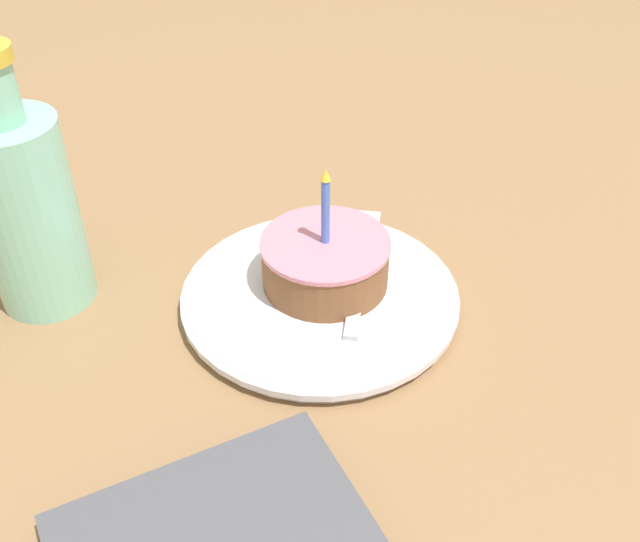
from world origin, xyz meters
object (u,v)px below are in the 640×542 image
at_px(fork, 362,260).
at_px(bottle, 26,207).
at_px(cake_slice, 325,262).
at_px(plate, 320,297).

distance_m(fork, bottle, 0.30).
distance_m(cake_slice, fork, 0.05).
relative_size(plate, bottle, 1.05).
distance_m(plate, bottle, 0.26).
bearing_deg(plate, cake_slice, -46.76).
bearing_deg(plate, bottle, 59.64).
bearing_deg(cake_slice, bottle, 62.61).
height_order(plate, bottle, bottle).
bearing_deg(bottle, fork, -111.50).
height_order(cake_slice, fork, cake_slice).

